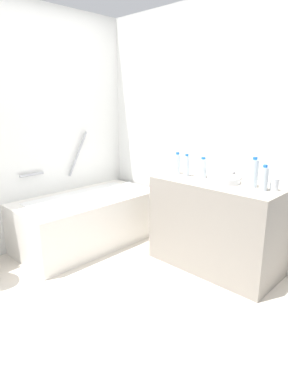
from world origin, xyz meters
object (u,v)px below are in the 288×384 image
water_bottle_0 (203,168)px  water_bottle_3 (254,173)px  sink_faucet (234,176)px  water_bottle_2 (187,166)px  sink_basin (224,180)px  bathtub (88,218)px  water_bottle_1 (264,179)px  water_bottle_4 (177,164)px  drinking_glass_0 (274,184)px

water_bottle_0 → water_bottle_3: (-0.00, -0.51, 0.03)m
sink_faucet → water_bottle_2: 0.45m
water_bottle_2 → sink_faucet: bearing=-64.0°
sink_basin → water_bottle_2: (-0.02, 0.40, 0.07)m
bathtub → sink_faucet: size_ratio=10.20×
water_bottle_1 → water_bottle_2: size_ratio=0.98×
sink_faucet → water_bottle_2: (-0.19, 0.40, 0.07)m
water_bottle_4 → water_bottle_3: bearing=-88.2°
water_bottle_2 → sink_basin: bearing=-87.1°
water_bottle_2 → drinking_glass_0: water_bottle_2 is taller
water_bottle_3 → drinking_glass_0: bearing=-84.5°
bathtub → sink_faucet: 1.63m
water_bottle_0 → drinking_glass_0: bearing=-89.0°
water_bottle_3 → water_bottle_4: bearing=91.8°
water_bottle_0 → water_bottle_2: 0.16m
water_bottle_3 → water_bottle_4: 0.79m
water_bottle_2 → water_bottle_3: (0.05, -0.66, 0.02)m
water_bottle_3 → water_bottle_1: bearing=-111.2°
water_bottle_0 → water_bottle_1: size_ratio=0.93×
bathtub → water_bottle_0: (0.56, -1.11, 0.64)m
water_bottle_1 → water_bottle_3: size_ratio=0.83×
water_bottle_4 → sink_basin: bearing=-90.9°
sink_faucet → water_bottle_4: (-0.17, 0.53, 0.07)m
drinking_glass_0 → water_bottle_1: bearing=132.9°
bathtub → sink_faucet: bearing=-62.9°
sink_basin → drinking_glass_0: 0.44m
water_bottle_4 → drinking_glass_0: 0.97m
sink_basin → sink_faucet: (0.17, 0.00, 0.01)m
water_bottle_0 → water_bottle_4: size_ratio=0.92×
drinking_glass_0 → bathtub: bearing=107.6°
drinking_glass_0 → water_bottle_4: bearing=92.4°
bathtub → sink_basin: bearing=-69.1°
sink_faucet → water_bottle_2: bearing=116.0°
water_bottle_3 → drinking_glass_0: water_bottle_3 is taller
water_bottle_2 → water_bottle_4: bearing=77.9°
bathtub → sink_faucet: bathtub is taller
sink_faucet → water_bottle_1: (-0.18, -0.37, 0.06)m
sink_faucet → water_bottle_4: bearing=107.2°
sink_basin → water_bottle_3: size_ratio=1.13×
water_bottle_4 → water_bottle_1: bearing=-91.2°
sink_basin → water_bottle_0: water_bottle_0 is taller
water_bottle_0 → water_bottle_1: (-0.05, -0.62, 0.01)m
water_bottle_0 → water_bottle_1: 0.62m
sink_basin → bathtub: bearing=110.9°
water_bottle_0 → bathtub: bearing=116.7°
water_bottle_4 → drinking_glass_0: (0.04, -0.97, -0.05)m
sink_basin → water_bottle_0: size_ratio=1.47×
water_bottle_2 → water_bottle_3: water_bottle_3 is taller
water_bottle_3 → water_bottle_4: water_bottle_3 is taller
water_bottle_1 → sink_basin: bearing=88.5°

